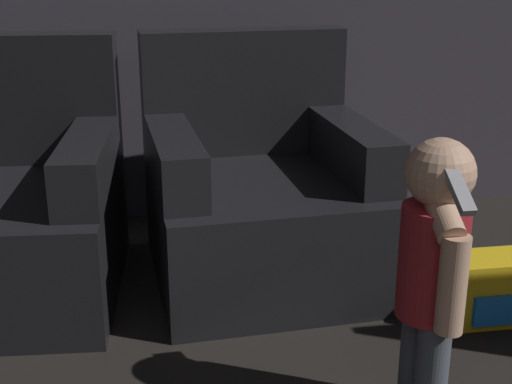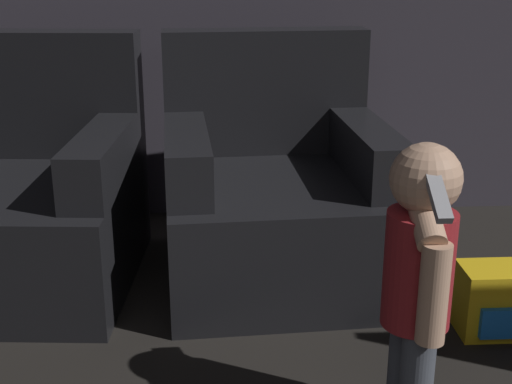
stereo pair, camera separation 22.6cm
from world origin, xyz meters
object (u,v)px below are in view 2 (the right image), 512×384
at_px(armchair_right, 275,197).
at_px(toy_backpack, 499,301).
at_px(person_toddler, 419,270).
at_px(armchair_left, 23,202).

bearing_deg(armchair_right, toy_backpack, -40.48).
relative_size(armchair_right, person_toddler, 1.18).
distance_m(armchair_right, person_toddler, 1.10).
bearing_deg(person_toddler, armchair_right, -168.35).
xyz_separation_m(armchair_left, person_toddler, (1.28, -1.05, 0.16)).
bearing_deg(person_toddler, armchair_left, -132.82).
bearing_deg(toy_backpack, person_toddler, -131.50).
distance_m(armchair_left, toy_backpack, 1.82).
distance_m(person_toddler, toy_backpack, 0.76).
distance_m(armchair_right, toy_backpack, 0.93).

